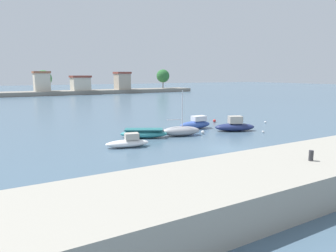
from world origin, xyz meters
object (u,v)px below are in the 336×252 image
mooring_bollard (311,156)px  moored_boat_1 (144,133)px  mooring_buoy_0 (263,132)px  moored_boat_4 (235,126)px  moored_boat_3 (196,124)px  moored_boat_2 (181,131)px  mooring_buoy_1 (214,121)px  mooring_buoy_2 (203,132)px  mooring_buoy_3 (265,122)px  moored_boat_0 (128,142)px

mooring_bollard → moored_boat_1: mooring_bollard is taller
mooring_buoy_0 → moored_boat_4: bearing=125.7°
moored_boat_1 → moored_boat_3: size_ratio=1.20×
moored_boat_2 → mooring_buoy_1: moored_boat_2 is taller
moored_boat_3 → mooring_buoy_2: (-1.44, -3.44, -0.42)m
mooring_buoy_0 → mooring_buoy_3: mooring_buoy_3 is taller
moored_boat_0 → mooring_buoy_1: moored_boat_0 is taller
moored_boat_0 → mooring_buoy_0: 16.80m
mooring_bollard → mooring_buoy_0: mooring_bollard is taller
moored_boat_1 → mooring_buoy_3: moored_boat_1 is taller
moored_boat_1 → mooring_buoy_0: moored_boat_1 is taller
mooring_buoy_3 → moored_boat_1: bearing=-178.5°
moored_boat_2 → mooring_buoy_0: size_ratio=19.39×
moored_boat_0 → moored_boat_1: bearing=57.2°
moored_boat_1 → moored_boat_3: (8.30, 1.90, 0.16)m
mooring_bollard → moored_boat_1: 19.50m
mooring_bollard → moored_boat_3: 22.47m
moored_boat_1 → mooring_buoy_2: (6.86, -1.54, -0.26)m
moored_boat_3 → mooring_buoy_3: (11.14, -1.39, -0.47)m
mooring_bollard → mooring_buoy_0: bearing=50.5°
moored_boat_0 → moored_boat_2: (7.41, 2.22, 0.08)m
mooring_bollard → moored_boat_0: (-4.58, 16.06, -1.73)m
moored_boat_2 → moored_boat_3: moored_boat_2 is taller
moored_boat_1 → moored_boat_0: bearing=-106.1°
mooring_buoy_3 → mooring_buoy_0: bearing=-139.4°
moored_boat_4 → mooring_buoy_0: size_ratio=20.08×
mooring_buoy_0 → mooring_buoy_1: (0.33, 9.54, 0.09)m
mooring_bollard → moored_boat_0: size_ratio=0.14×
mooring_bollard → moored_boat_1: size_ratio=0.11×
moored_boat_4 → mooring_bollard: bearing=-96.5°
moored_boat_1 → mooring_buoy_0: size_ratio=20.34×
moored_boat_0 → mooring_buoy_1: bearing=37.7°
moored_boat_3 → moored_boat_4: (3.19, -3.78, -0.02)m
mooring_buoy_2 → moored_boat_3: bearing=67.3°
mooring_bollard → mooring_buoy_2: 18.80m
moored_boat_0 → mooring_buoy_3: (22.73, 3.84, -0.32)m
moored_boat_1 → moored_boat_4: (11.50, -1.88, 0.14)m
moored_boat_2 → mooring_buoy_2: 2.80m
mooring_buoy_2 → mooring_buoy_3: bearing=9.3°
moored_boat_0 → moored_boat_1: moored_boat_0 is taller
moored_boat_3 → mooring_buoy_1: size_ratio=10.29×
mooring_buoy_3 → mooring_buoy_1: bearing=142.0°
mooring_buoy_1 → moored_boat_4: bearing=-108.6°
mooring_bollard → mooring_buoy_1: 27.41m
mooring_buoy_1 → mooring_buoy_3: (5.65, -4.41, -0.06)m
mooring_bollard → mooring_buoy_2: bearing=72.7°
mooring_buoy_0 → mooring_buoy_2: bearing=155.0°
mooring_buoy_0 → mooring_buoy_1: size_ratio=0.61×
mooring_bollard → moored_boat_3: mooring_bollard is taller
mooring_bollard → mooring_buoy_0: 19.25m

